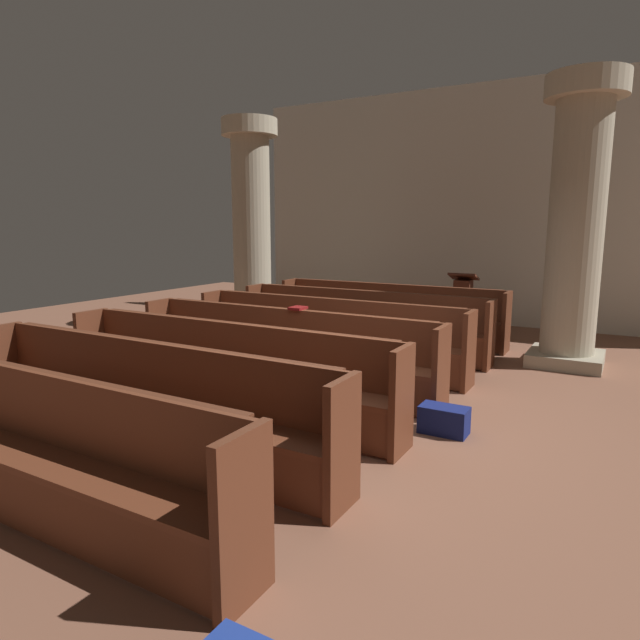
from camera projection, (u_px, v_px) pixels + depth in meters
The scene contains 14 objects.
ground_plane at pixel (350, 416), 5.51m from camera, with size 19.20×19.20×0.00m, color brown.
back_wall at pixel (496, 206), 10.32m from camera, with size 10.00×0.16×4.50m, color beige.
pew_row_0 at pixel (388, 311), 9.11m from camera, with size 3.90×0.46×0.93m.
pew_row_1 at pixel (360, 320), 8.20m from camera, with size 3.90×0.46×0.93m.
pew_row_2 at pixel (326, 332), 7.29m from camera, with size 3.90×0.47×0.93m.
pew_row_3 at pixel (282, 347), 6.38m from camera, with size 3.90×0.46×0.93m.
pew_row_4 at pixel (223, 368), 5.47m from camera, with size 3.90×0.46×0.93m.
pew_row_5 at pixel (141, 396), 4.56m from camera, with size 3.90×0.47×0.93m.
pew_row_6 at pixel (17, 439), 3.66m from camera, with size 3.90×0.46×0.93m.
pillar_aisle_side at pixel (576, 220), 7.19m from camera, with size 1.02×1.02×3.79m.
pillar_far_side at pixel (251, 221), 10.14m from camera, with size 1.02×1.02×3.79m.
lectern at pixel (462, 308), 9.67m from camera, with size 0.48×0.45×1.08m.
hymn_book at pixel (298, 308), 6.40m from camera, with size 0.17×0.20×0.03m, color maroon.
kneeler_box_navy at pixel (444, 420), 5.04m from camera, with size 0.44×0.24×0.26m, color navy.
Camera 1 is at (2.34, -4.72, 1.91)m, focal length 30.64 mm.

